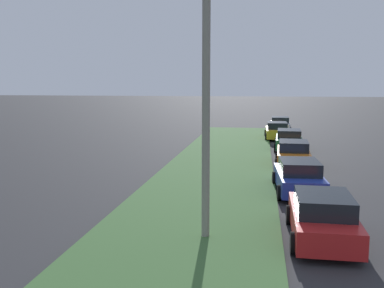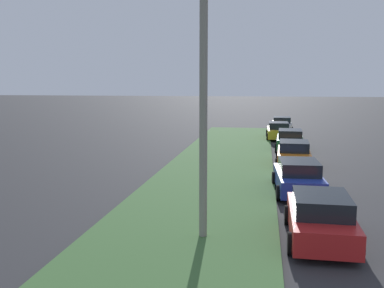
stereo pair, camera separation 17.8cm
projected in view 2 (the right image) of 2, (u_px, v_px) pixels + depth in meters
The scene contains 8 objects.
grass_median at pixel (195, 211), 16.14m from camera, with size 60.00×6.00×0.12m, color #3D6633.
parked_car_red at pixel (320, 218), 13.23m from camera, with size 4.32×2.06×1.47m.
parked_car_blue at pixel (298, 177), 18.87m from camera, with size 4.38×2.18×1.47m.
parked_car_orange at pixel (294, 154), 25.07m from camera, with size 4.37×2.16×1.47m.
parked_car_green at pixel (290, 140), 31.12m from camera, with size 4.38×2.17×1.47m.
parked_car_yellow at pixel (278, 131), 36.97m from camera, with size 4.32×2.06×1.47m.
parked_car_white at pixel (282, 124), 42.68m from camera, with size 4.32×2.07×1.47m.
streetlight at pixel (216, 96), 12.75m from camera, with size 0.47×2.88×7.50m.
Camera 2 is at (-5.44, 5.32, 4.77)m, focal length 40.85 mm.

